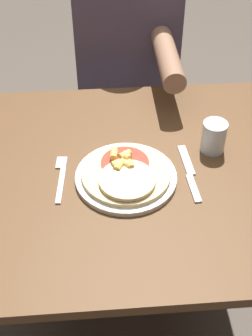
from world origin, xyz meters
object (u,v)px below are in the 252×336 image
object	(u,v)px
dining_table	(122,207)
pizza	(126,173)
plate	(126,177)
knife	(190,173)
drinking_glass	(214,137)
fork	(61,176)
person_diner	(127,67)

from	to	relation	value
dining_table	pizza	world-z (taller)	pizza
plate	pizza	xyz separation A→B (m)	(-0.00, -0.00, 0.02)
dining_table	pizza	size ratio (longest dim) A/B	4.04
plate	knife	bearing A→B (deg)	2.01
knife	drinking_glass	bearing A→B (deg)	50.01
drinking_glass	knife	bearing A→B (deg)	-129.99
pizza	fork	xyz separation A→B (m)	(-0.17, 0.03, -0.02)
dining_table	plate	distance (m)	0.15
plate	dining_table	bearing A→B (deg)	109.35
pizza	fork	bearing A→B (deg)	170.91
plate	knife	world-z (taller)	plate
dining_table	knife	xyz separation A→B (m)	(0.18, -0.02, 0.14)
dining_table	person_diner	distance (m)	0.65
fork	drinking_glass	world-z (taller)	drinking_glass
plate	person_diner	bearing A→B (deg)	85.22
person_diner	pizza	bearing A→B (deg)	-94.81
knife	person_diner	bearing A→B (deg)	99.86
pizza	knife	distance (m)	0.17
drinking_glass	person_diner	bearing A→B (deg)	109.04
pizza	knife	xyz separation A→B (m)	(0.17, 0.01, -0.02)
plate	pizza	world-z (taller)	pizza
pizza	dining_table	bearing A→B (deg)	106.25
dining_table	plate	size ratio (longest dim) A/B	3.53
pizza	person_diner	xyz separation A→B (m)	(0.06, 0.67, -0.08)
knife	fork	bearing A→B (deg)	177.05
fork	plate	bearing A→B (deg)	-7.86
drinking_glass	pizza	bearing A→B (deg)	-157.30
dining_table	pizza	xyz separation A→B (m)	(0.01, -0.03, 0.16)
pizza	fork	world-z (taller)	pizza
pizza	knife	world-z (taller)	pizza
plate	person_diner	distance (m)	0.67
knife	plate	bearing A→B (deg)	-177.99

